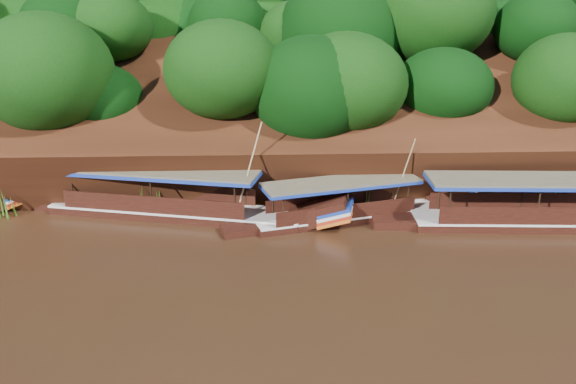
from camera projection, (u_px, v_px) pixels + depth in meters
name	position (u px, v px, depth m)	size (l,w,h in m)	color
ground	(393.00, 283.00, 24.45)	(160.00, 160.00, 0.00)	black
riverbank	(332.00, 129.00, 45.36)	(120.00, 30.06, 19.40)	black
boat_0	(560.00, 215.00, 30.54)	(16.87, 3.48, 7.42)	black
boat_1	(363.00, 209.00, 31.78)	(13.35, 5.44, 5.11)	black
boat_2	(190.00, 207.00, 31.83)	(17.40, 6.30, 6.12)	black
reeds	(309.00, 194.00, 33.03)	(47.82, 2.63, 2.15)	#38691A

